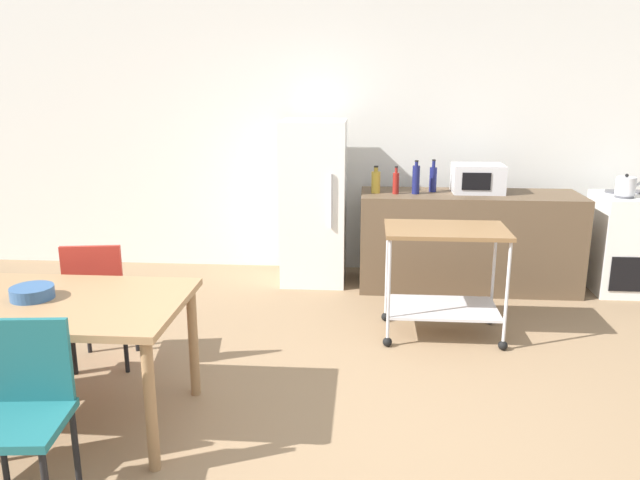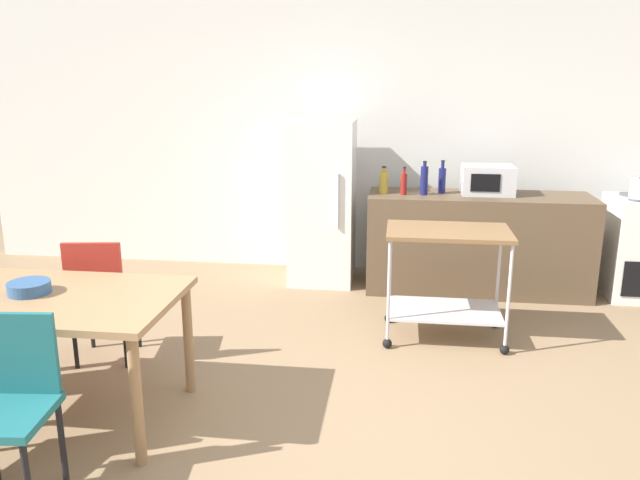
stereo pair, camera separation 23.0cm
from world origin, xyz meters
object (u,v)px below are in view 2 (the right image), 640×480
at_px(bottle_sparkling_water, 384,182).
at_px(bottle_sesame_oil, 424,180).
at_px(bottle_soy_sauce, 442,180).
at_px(kettle, 640,189).
at_px(chair_red, 101,291).
at_px(bottle_hot_sauce, 404,183).
at_px(kitchen_cart, 447,266).
at_px(fruit_bowl, 29,288).
at_px(dining_table, 44,309).
at_px(microwave, 488,180).
at_px(chair_teal, 9,399).
at_px(refrigerator, 322,202).

distance_m(bottle_sparkling_water, bottle_sesame_oil, 0.36).
xyz_separation_m(bottle_sparkling_water, bottle_soy_sauce, (0.53, 0.10, 0.02)).
xyz_separation_m(bottle_sesame_oil, kettle, (1.84, -0.03, -0.03)).
relative_size(chair_red, kettle, 3.71).
distance_m(bottle_hot_sauce, kettle, 2.02).
height_order(kitchen_cart, fruit_bowl, kitchen_cart).
bearing_deg(fruit_bowl, kitchen_cart, 30.59).
relative_size(dining_table, bottle_sparkling_water, 6.04).
xyz_separation_m(chair_red, kettle, (4.06, 1.81, 0.48)).
bearing_deg(fruit_bowl, microwave, 43.11).
height_order(fruit_bowl, kettle, kettle).
distance_m(kitchen_cart, bottle_sparkling_water, 1.32).
bearing_deg(kettle, bottle_sparkling_water, 178.79).
distance_m(chair_red, bottle_hot_sauce, 2.78).
relative_size(chair_red, chair_teal, 1.00).
bearing_deg(dining_table, bottle_sparkling_water, 54.89).
height_order(chair_red, kettle, kettle).
bearing_deg(refrigerator, bottle_soy_sauce, -1.64).
height_order(chair_red, bottle_soy_sauce, bottle_soy_sauce).
relative_size(chair_red, bottle_hot_sauce, 3.52).
relative_size(refrigerator, bottle_hot_sauce, 6.14).
xyz_separation_m(chair_red, microwave, (2.79, 1.95, 0.51)).
xyz_separation_m(dining_table, chair_red, (-0.04, 0.73, -0.15)).
bearing_deg(bottle_hot_sauce, refrigerator, 167.67).
bearing_deg(kitchen_cart, bottle_sesame_oil, 97.63).
height_order(refrigerator, kitchen_cart, refrigerator).
bearing_deg(refrigerator, chair_red, -122.68).
height_order(bottle_hot_sauce, bottle_soy_sauce, bottle_soy_sauce).
distance_m(chair_teal, bottle_sparkling_water, 3.70).
relative_size(bottle_sparkling_water, fruit_bowl, 1.07).
xyz_separation_m(refrigerator, bottle_hot_sauce, (0.76, -0.17, 0.23)).
height_order(chair_red, bottle_sparkling_water, bottle_sparkling_water).
relative_size(dining_table, chair_teal, 1.69).
distance_m(refrigerator, microwave, 1.54).
xyz_separation_m(chair_teal, kitchen_cart, (2.10, 2.17, 0.05)).
bearing_deg(refrigerator, bottle_sesame_oil, -9.23).
height_order(kitchen_cart, kettle, kettle).
bearing_deg(chair_red, microwave, -154.00).
height_order(kitchen_cart, bottle_sparkling_water, bottle_sparkling_water).
distance_m(refrigerator, kitchen_cart, 1.69).
bearing_deg(dining_table, kettle, 32.30).
relative_size(bottle_soy_sauce, fruit_bowl, 1.28).
height_order(chair_teal, bottle_soy_sauce, bottle_soy_sauce).
bearing_deg(bottle_sesame_oil, refrigerator, 170.77).
bearing_deg(bottle_soy_sauce, bottle_hot_sauce, -158.81).
bearing_deg(bottle_sparkling_water, bottle_hot_sauce, -10.31).
bearing_deg(kitchen_cart, kettle, 32.84).
height_order(bottle_sesame_oil, fruit_bowl, bottle_sesame_oil).
bearing_deg(microwave, bottle_hot_sauce, -170.48).
relative_size(chair_teal, fruit_bowl, 3.82).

